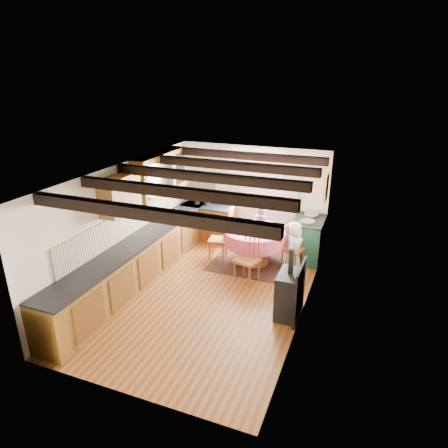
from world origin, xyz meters
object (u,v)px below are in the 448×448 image
at_px(chair_right, 293,248).
at_px(chair_near, 247,259).
at_px(dining_table, 255,247).
at_px(cast_iron_stove, 290,283).
at_px(chair_left, 218,238).
at_px(child_far, 260,229).
at_px(cup, 239,227).
at_px(child_right, 294,246).
at_px(aga_range, 308,238).

bearing_deg(chair_right, chair_near, 157.90).
relative_size(dining_table, cast_iron_stove, 1.04).
xyz_separation_m(chair_near, chair_left, (-0.97, 0.84, -0.04)).
bearing_deg(chair_left, cast_iron_stove, 40.84).
bearing_deg(chair_left, child_far, 123.76).
bearing_deg(dining_table, cup, -165.21).
relative_size(cast_iron_stove, cup, 11.78).
height_order(dining_table, child_right, child_right).
height_order(chair_left, cup, chair_left).
bearing_deg(cast_iron_stove, chair_near, 140.45).
bearing_deg(cup, dining_table, 14.79).
relative_size(dining_table, chair_right, 1.36).
distance_m(chair_near, cup, 0.93).
xyz_separation_m(chair_right, aga_range, (0.20, 0.64, -0.01)).
height_order(dining_table, chair_near, chair_near).
bearing_deg(chair_left, cup, 71.76).
distance_m(cast_iron_stove, cup, 2.20).
distance_m(child_right, cup, 1.24).
relative_size(chair_right, cup, 9.04).
xyz_separation_m(dining_table, child_far, (-0.09, 0.73, 0.15)).
bearing_deg(aga_range, cup, -149.34).
xyz_separation_m(cast_iron_stove, child_right, (-0.29, 1.77, -0.10)).
height_order(chair_left, aga_range, aga_range).
bearing_deg(cast_iron_stove, aga_range, 92.60).
bearing_deg(chair_right, cast_iron_stove, -153.35).
bearing_deg(chair_right, dining_table, 112.26).
bearing_deg(child_far, child_right, 155.70).
relative_size(chair_left, cast_iron_stove, 0.74).
xyz_separation_m(chair_left, chair_right, (1.71, 0.08, 0.01)).
distance_m(dining_table, cup, 0.57).
relative_size(chair_near, chair_left, 1.09).
height_order(chair_near, cup, chair_near).
xyz_separation_m(chair_near, aga_range, (0.94, 1.56, -0.04)).
bearing_deg(chair_near, chair_left, 154.78).
relative_size(chair_near, chair_right, 1.06).
bearing_deg(child_far, cast_iron_stove, 127.59).
bearing_deg(dining_table, chair_left, -179.93).
distance_m(aga_range, cup, 1.63).
bearing_deg(child_right, chair_left, 103.72).
xyz_separation_m(chair_left, aga_range, (1.91, 0.72, 0.00)).
bearing_deg(chair_near, cast_iron_stove, -23.92).
bearing_deg(chair_near, cup, 135.39).
height_order(aga_range, child_right, child_right).
bearing_deg(child_far, chair_left, 53.50).
distance_m(chair_near, child_far, 1.58).
relative_size(dining_table, chair_left, 1.40).
bearing_deg(cast_iron_stove, dining_table, 123.78).
relative_size(chair_near, child_far, 0.94).
bearing_deg(dining_table, chair_near, -83.77).
height_order(aga_range, cast_iron_stove, cast_iron_stove).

